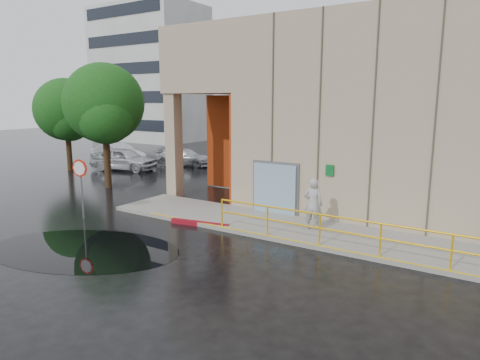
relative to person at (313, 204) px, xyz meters
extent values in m
plane|color=black|center=(-2.44, -4.57, -1.08)|extent=(120.00, 120.00, 0.00)
cube|color=gray|center=(1.56, -0.07, -1.01)|extent=(20.00, 3.00, 0.15)
cube|color=tan|center=(3.56, 6.43, 2.92)|extent=(16.00, 10.00, 8.00)
cube|color=tan|center=(-6.44, 6.43, 5.42)|extent=(4.00, 10.00, 3.00)
cube|color=tan|center=(-8.04, 1.83, 1.42)|extent=(0.60, 0.60, 5.00)
cube|color=#AE3110|center=(-6.44, 4.93, 1.42)|extent=(3.80, 0.15, 4.90)
cube|color=#AE3110|center=(-4.49, 3.18, 1.42)|extent=(0.10, 3.50, 4.90)
cube|color=#98B7CF|center=(-2.24, 1.31, 0.07)|extent=(1.90, 0.10, 2.00)
cube|color=slate|center=(-2.24, 1.39, 0.07)|extent=(2.10, 0.06, 2.20)
cube|color=#0D5C24|center=(0.06, 1.37, 1.02)|extent=(0.32, 0.04, 0.42)
cylinder|color=#EAAF0C|center=(1.81, -1.42, 0.07)|extent=(9.50, 0.06, 0.06)
cylinder|color=#EAAF0C|center=(1.81, -1.42, -0.38)|extent=(9.50, 0.06, 0.06)
cube|color=#B3B3AF|center=(-30.44, 23.43, 6.42)|extent=(12.00, 8.00, 15.00)
imported|color=#AFAEB3|center=(0.00, 0.00, 0.00)|extent=(0.77, 0.61, 1.86)
cylinder|color=slate|center=(-8.57, -3.15, -0.03)|extent=(0.07, 0.07, 2.10)
cylinder|color=red|center=(-8.57, -3.18, 0.97)|extent=(0.72, 0.17, 0.73)
cylinder|color=white|center=(-8.57, -3.21, 0.97)|extent=(0.57, 0.11, 0.57)
cube|color=maroon|center=(-3.94, -1.47, -0.99)|extent=(2.39, 0.61, 0.18)
cube|color=black|center=(-5.48, -5.52, -1.08)|extent=(7.29, 5.72, 0.01)
imported|color=silver|center=(-16.32, 6.06, -0.30)|extent=(4.90, 2.87, 1.57)
imported|color=white|center=(-18.60, 7.63, -0.32)|extent=(4.77, 2.02, 1.53)
imported|color=#B5B9BD|center=(-14.24, 9.87, -0.46)|extent=(4.57, 2.69, 1.24)
cylinder|color=#311F10|center=(-12.61, 1.57, 0.56)|extent=(0.36, 0.36, 3.27)
sphere|color=#215B18|center=(-12.61, 1.57, 3.45)|extent=(4.20, 4.20, 4.20)
sphere|color=#215B18|center=(-12.02, 1.14, 2.82)|extent=(2.94, 2.94, 2.94)
cylinder|color=#311F10|center=(-19.39, 4.08, 0.34)|extent=(0.36, 0.36, 2.84)
sphere|color=#1F4D12|center=(-19.39, 4.08, 2.99)|extent=(4.10, 4.10, 4.10)
sphere|color=#1F4D12|center=(-18.82, 3.87, 2.38)|extent=(2.87, 2.87, 2.87)
camera|label=1|loc=(5.78, -13.77, 3.64)|focal=32.00mm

